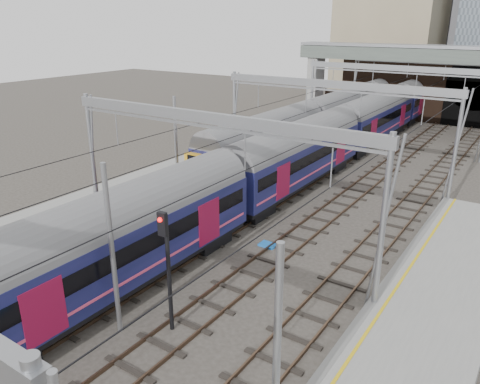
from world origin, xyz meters
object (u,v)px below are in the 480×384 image
Objects in this scene: signal_near_centre at (167,258)px; relay_cabinet at (4,265)px; train_second at (343,112)px; train_main at (342,133)px.

relay_cabinet is (-9.44, -1.33, -2.62)m from signal_near_centre.
relay_cabinet is at bearing -174.97° from signal_near_centre.
train_second is at bearing 98.93° from signal_near_centre.
train_second is (-4.00, 10.03, -0.07)m from train_main.
train_main is at bearing 94.93° from signal_near_centre.
train_main is 28.16m from relay_cabinet.
relay_cabinet is at bearing -92.75° from train_second.
train_main reaches higher than train_second.
signal_near_centre is (7.64, -36.19, 0.71)m from train_second.
train_main is 10.80m from train_second.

